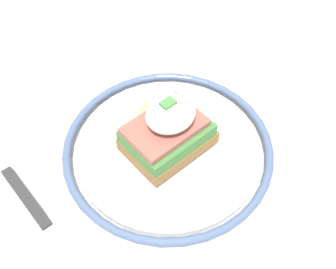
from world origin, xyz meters
TOP-DOWN VIEW (x-y plane):
  - dining_table at (0.00, 0.00)m, footprint 0.85×0.76m
  - plate at (0.01, 0.06)m, footprint 0.25×0.25m
  - sandwich at (0.01, 0.06)m, footprint 0.10×0.11m
  - fork at (-0.17, 0.06)m, footprint 0.04×0.15m
  - knife at (0.18, 0.04)m, footprint 0.02×0.21m

SIDE VIEW (x-z plane):
  - dining_table at x=0.00m, z-range 0.23..0.96m
  - fork at x=-0.17m, z-range 0.72..0.73m
  - knife at x=0.18m, z-range 0.72..0.73m
  - plate at x=0.01m, z-range 0.72..0.74m
  - sandwich at x=0.01m, z-range 0.73..0.80m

